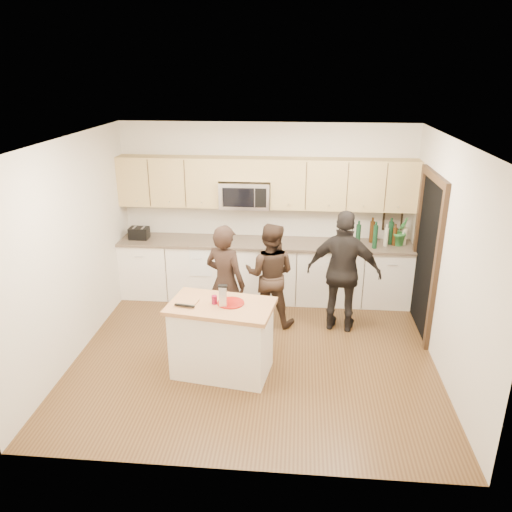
# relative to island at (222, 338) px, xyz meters

# --- Properties ---
(floor) EXTENTS (4.50, 4.50, 0.00)m
(floor) POSITION_rel_island_xyz_m (0.35, 0.44, -0.45)
(floor) COLOR brown
(floor) RESTS_ON ground
(room_shell) EXTENTS (4.52, 4.02, 2.71)m
(room_shell) POSITION_rel_island_xyz_m (0.35, 0.44, 1.28)
(room_shell) COLOR beige
(room_shell) RESTS_ON ground
(back_cabinetry) EXTENTS (4.50, 0.66, 0.94)m
(back_cabinetry) POSITION_rel_island_xyz_m (0.35, 2.12, 0.02)
(back_cabinetry) COLOR white
(back_cabinetry) RESTS_ON ground
(upper_cabinetry) EXTENTS (4.50, 0.33, 0.75)m
(upper_cabinetry) POSITION_rel_island_xyz_m (0.39, 2.27, 1.39)
(upper_cabinetry) COLOR tan
(upper_cabinetry) RESTS_ON ground
(microwave) EXTENTS (0.76, 0.41, 0.40)m
(microwave) POSITION_rel_island_xyz_m (0.04, 2.23, 1.20)
(microwave) COLOR silver
(microwave) RESTS_ON ground
(doorway) EXTENTS (0.06, 1.25, 2.20)m
(doorway) POSITION_rel_island_xyz_m (2.58, 1.34, 0.70)
(doorway) COLOR black
(doorway) RESTS_ON ground
(framed_picture) EXTENTS (0.30, 0.03, 0.38)m
(framed_picture) POSITION_rel_island_xyz_m (2.30, 2.42, 0.83)
(framed_picture) COLOR black
(framed_picture) RESTS_ON ground
(dish_towel) EXTENTS (0.34, 0.60, 0.48)m
(dish_towel) POSITION_rel_island_xyz_m (-0.60, 1.94, 0.35)
(dish_towel) COLOR white
(dish_towel) RESTS_ON ground
(island) EXTENTS (1.29, 0.88, 0.90)m
(island) POSITION_rel_island_xyz_m (0.00, 0.00, 0.00)
(island) COLOR white
(island) RESTS_ON ground
(red_plate) EXTENTS (0.31, 0.31, 0.02)m
(red_plate) POSITION_rel_island_xyz_m (0.11, 0.03, 0.45)
(red_plate) COLOR maroon
(red_plate) RESTS_ON island
(box_grater) EXTENTS (0.10, 0.06, 0.25)m
(box_grater) POSITION_rel_island_xyz_m (0.04, -0.07, 0.59)
(box_grater) COLOR silver
(box_grater) RESTS_ON red_plate
(drink_glass) EXTENTS (0.06, 0.06, 0.10)m
(drink_glass) POSITION_rel_island_xyz_m (-0.08, 0.01, 0.50)
(drink_glass) COLOR maroon
(drink_glass) RESTS_ON island
(cutting_board) EXTENTS (0.26, 0.23, 0.02)m
(cutting_board) POSITION_rel_island_xyz_m (-0.39, 0.01, 0.45)
(cutting_board) COLOR #AF7749
(cutting_board) RESTS_ON island
(tongs) EXTENTS (0.24, 0.07, 0.02)m
(tongs) POSITION_rel_island_xyz_m (-0.40, -0.12, 0.47)
(tongs) COLOR black
(tongs) RESTS_ON cutting_board
(knife) EXTENTS (0.23, 0.06, 0.01)m
(knife) POSITION_rel_island_xyz_m (-0.39, -0.08, 0.46)
(knife) COLOR silver
(knife) RESTS_ON cutting_board
(toaster) EXTENTS (0.29, 0.21, 0.18)m
(toaster) POSITION_rel_island_xyz_m (-1.61, 2.11, 0.58)
(toaster) COLOR black
(toaster) RESTS_ON back_cabinetry
(bottle_cluster) EXTENTS (0.76, 0.35, 0.41)m
(bottle_cluster) POSITION_rel_island_xyz_m (2.12, 2.14, 0.67)
(bottle_cluster) COLOR black
(bottle_cluster) RESTS_ON back_cabinetry
(orchid) EXTENTS (0.31, 0.31, 0.44)m
(orchid) POSITION_rel_island_xyz_m (2.39, 2.16, 0.71)
(orchid) COLOR #29662C
(orchid) RESTS_ON back_cabinetry
(woman_left) EXTENTS (0.69, 0.59, 1.59)m
(woman_left) POSITION_rel_island_xyz_m (-0.07, 0.85, 0.34)
(woman_left) COLOR black
(woman_left) RESTS_ON ground
(woman_center) EXTENTS (0.80, 0.66, 1.49)m
(woman_center) POSITION_rel_island_xyz_m (0.49, 1.29, 0.29)
(woman_center) COLOR black
(woman_center) RESTS_ON ground
(woman_right) EXTENTS (1.07, 0.61, 1.71)m
(woman_right) POSITION_rel_island_xyz_m (1.49, 1.21, 0.40)
(woman_right) COLOR black
(woman_right) RESTS_ON ground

